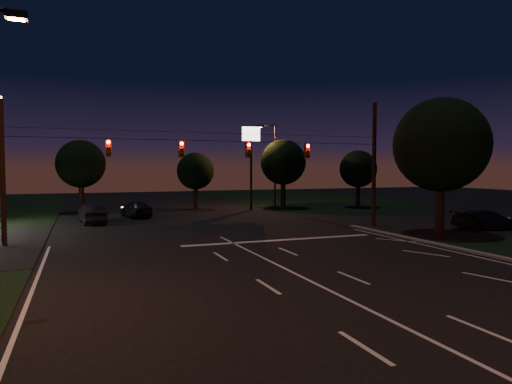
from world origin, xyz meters
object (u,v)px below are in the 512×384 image
utility_pole_right (373,226)px  car_oncoming_a (136,209)px  car_cross (487,220)px  car_oncoming_b (92,214)px  tree_right_near (439,146)px

utility_pole_right → car_oncoming_a: utility_pole_right is taller
car_oncoming_a → car_cross: car_oncoming_a is taller
utility_pole_right → car_cross: bearing=-36.8°
utility_pole_right → car_cross: 7.66m
utility_pole_right → car_oncoming_a: size_ratio=2.06×
car_oncoming_a → car_oncoming_b: size_ratio=0.97×
utility_pole_right → tree_right_near: tree_right_near is taller
car_oncoming_a → car_oncoming_b: (-3.67, -3.37, -0.00)m
tree_right_near → car_oncoming_a: bearing=134.5°
utility_pole_right → tree_right_near: size_ratio=1.03×
utility_pole_right → car_cross: utility_pole_right is taller
car_oncoming_b → car_cross: size_ratio=0.94×
tree_right_near → utility_pole_right: bearing=107.5°
utility_pole_right → car_oncoming_b: (-19.26, 9.20, 0.74)m
tree_right_near → car_cross: tree_right_near is taller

